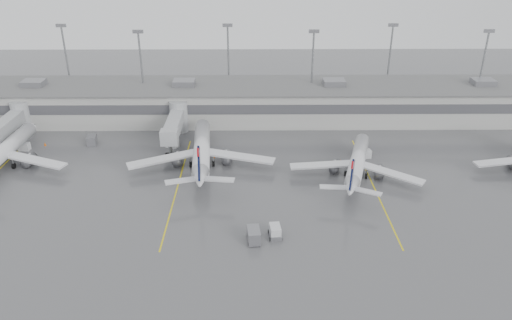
{
  "coord_description": "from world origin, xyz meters",
  "views": [
    {
      "loc": [
        -4.15,
        -54.67,
        42.6
      ],
      "look_at": [
        -3.5,
        24.0,
        5.0
      ],
      "focal_mm": 35.0,
      "sensor_mm": 36.0,
      "label": 1
    }
  ],
  "objects_px": {
    "baggage_tug": "(275,232)",
    "jet_mid_right": "(357,163)",
    "jet_mid_left": "(202,150)",
    "jet_far_left": "(2,153)"
  },
  "relations": [
    {
      "from": "baggage_tug",
      "to": "jet_mid_right",
      "type": "bearing_deg",
      "value": 45.24
    },
    {
      "from": "jet_mid_left",
      "to": "baggage_tug",
      "type": "xyz_separation_m",
      "value": [
        13.08,
        -24.33,
        -2.45
      ]
    },
    {
      "from": "jet_far_left",
      "to": "jet_mid_left",
      "type": "bearing_deg",
      "value": 2.49
    },
    {
      "from": "jet_mid_right",
      "to": "baggage_tug",
      "type": "relative_size",
      "value": 8.8
    },
    {
      "from": "jet_mid_left",
      "to": "baggage_tug",
      "type": "distance_m",
      "value": 27.74
    },
    {
      "from": "jet_far_left",
      "to": "jet_mid_right",
      "type": "height_order",
      "value": "jet_far_left"
    },
    {
      "from": "jet_mid_left",
      "to": "baggage_tug",
      "type": "height_order",
      "value": "jet_mid_left"
    },
    {
      "from": "jet_mid_left",
      "to": "jet_mid_right",
      "type": "xyz_separation_m",
      "value": [
        28.96,
        -4.68,
        -0.41
      ]
    },
    {
      "from": "jet_mid_left",
      "to": "jet_mid_right",
      "type": "height_order",
      "value": "jet_mid_left"
    },
    {
      "from": "jet_mid_left",
      "to": "jet_far_left",
      "type": "bearing_deg",
      "value": 176.67
    }
  ]
}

